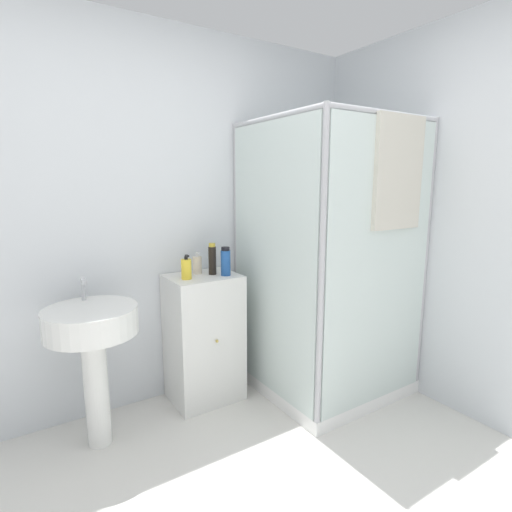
# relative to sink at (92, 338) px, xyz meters

# --- Properties ---
(wall_back) EXTENTS (6.40, 0.06, 2.50)m
(wall_back) POSITION_rel_sink_xyz_m (0.39, 0.35, 0.60)
(wall_back) COLOR silver
(wall_back) RESTS_ON ground_plane
(shower_enclosure) EXTENTS (0.97, 1.00, 1.91)m
(shower_enclosure) POSITION_rel_sink_xyz_m (1.52, -0.25, -0.15)
(shower_enclosure) COLOR white
(shower_enclosure) RESTS_ON ground_plane
(vanity_cabinet) EXTENTS (0.47, 0.40, 0.88)m
(vanity_cabinet) POSITION_rel_sink_xyz_m (0.74, 0.13, -0.21)
(vanity_cabinet) COLOR silver
(vanity_cabinet) RESTS_ON ground_plane
(sink) EXTENTS (0.50, 0.50, 0.95)m
(sink) POSITION_rel_sink_xyz_m (0.00, 0.00, 0.00)
(sink) COLOR white
(sink) RESTS_ON ground_plane
(soap_dispenser) EXTENTS (0.07, 0.07, 0.16)m
(soap_dispenser) POSITION_rel_sink_xyz_m (0.61, 0.10, 0.30)
(soap_dispenser) COLOR yellow
(soap_dispenser) RESTS_ON vanity_cabinet
(shampoo_bottle_tall_black) EXTENTS (0.05, 0.05, 0.21)m
(shampoo_bottle_tall_black) POSITION_rel_sink_xyz_m (0.81, 0.13, 0.34)
(shampoo_bottle_tall_black) COLOR black
(shampoo_bottle_tall_black) RESTS_ON vanity_cabinet
(shampoo_bottle_blue) EXTENTS (0.06, 0.06, 0.19)m
(shampoo_bottle_blue) POSITION_rel_sink_xyz_m (0.87, 0.05, 0.33)
(shampoo_bottle_blue) COLOR #1E4C93
(shampoo_bottle_blue) RESTS_ON vanity_cabinet
(lotion_bottle_white) EXTENTS (0.06, 0.06, 0.15)m
(lotion_bottle_white) POSITION_rel_sink_xyz_m (0.73, 0.20, 0.30)
(lotion_bottle_white) COLOR beige
(lotion_bottle_white) RESTS_ON vanity_cabinet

